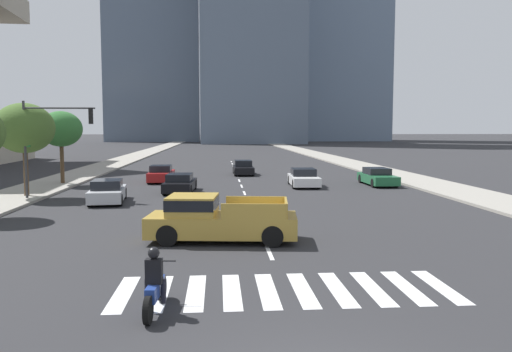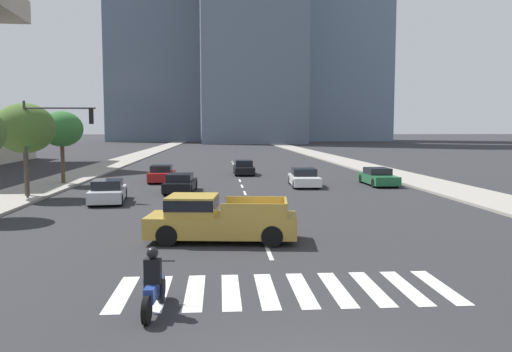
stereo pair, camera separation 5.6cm
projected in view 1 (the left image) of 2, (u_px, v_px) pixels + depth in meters
sidewalk_east at (424, 182)px, 38.88m from camera, size 4.00×260.00×0.15m
sidewalk_west at (48, 185)px, 36.86m from camera, size 4.00×260.00×0.15m
crosswalk_near at (285, 290)px, 13.11m from camera, size 8.55×2.92×0.01m
lane_divider_center at (239, 181)px, 40.92m from camera, size 0.14×50.00×0.01m
motorcycle_trailing at (155, 286)px, 11.50m from camera, size 0.70×2.14×1.49m
pickup_truck at (215, 219)px, 18.79m from camera, size 5.56×2.61×1.67m
sedan_black_0 at (180, 184)px, 33.36m from camera, size 2.00×4.50×1.21m
sedan_black_1 at (243, 168)px, 46.28m from camera, size 1.78×4.40×1.28m
sedan_white_2 at (304, 178)px, 36.85m from camera, size 2.05×4.55×1.26m
sedan_green_3 at (377, 177)px, 37.68m from camera, size 1.85×4.66×1.24m
sedan_red_4 at (161, 174)px, 39.73m from camera, size 1.81×4.22×1.30m
sedan_silver_5 at (108, 192)px, 28.73m from camera, size 2.20×4.52×1.28m
traffic_signal_far at (52, 132)px, 29.33m from camera, size 4.25×0.28×5.50m
street_tree_second at (24, 128)px, 30.25m from camera, size 3.45×3.45×5.44m
street_tree_third at (61, 129)px, 37.35m from camera, size 3.02×3.02×5.21m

